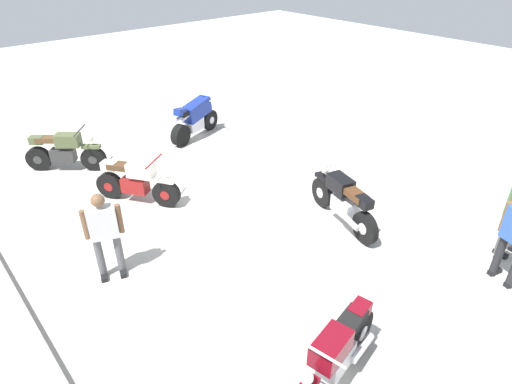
% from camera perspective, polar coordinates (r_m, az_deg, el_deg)
% --- Properties ---
extents(ground_plane, '(40.00, 40.00, 0.00)m').
position_cam_1_polar(ground_plane, '(9.25, -1.35, -2.20)').
color(ground_plane, '#B7B2A8').
extents(curb_edge, '(14.00, 0.30, 0.15)m').
position_cam_1_polar(curb_edge, '(7.79, -29.15, -13.66)').
color(curb_edge, '#9C978F').
rests_on(curb_edge, ground).
extents(motorcycle_blue_sportbike, '(0.90, 1.91, 1.14)m').
position_cam_1_polar(motorcycle_blue_sportbike, '(12.52, -8.02, 9.73)').
color(motorcycle_blue_sportbike, black).
rests_on(motorcycle_blue_sportbike, ground).
extents(motorcycle_cream_vintage, '(1.71, 1.21, 1.07)m').
position_cam_1_polar(motorcycle_cream_vintage, '(9.61, -15.52, 1.31)').
color(motorcycle_cream_vintage, black).
rests_on(motorcycle_cream_vintage, ground).
extents(motorcycle_black_cruiser, '(2.05, 0.88, 1.09)m').
position_cam_1_polar(motorcycle_black_cruiser, '(8.71, 11.46, -1.14)').
color(motorcycle_black_cruiser, black).
rests_on(motorcycle_black_cruiser, ground).
extents(motorcycle_olive_vintage, '(1.41, 1.57, 1.07)m').
position_cam_1_polar(motorcycle_olive_vintage, '(11.57, -23.99, 4.88)').
color(motorcycle_olive_vintage, black).
rests_on(motorcycle_olive_vintage, ground).
extents(motorcycle_maroon_cruiser, '(0.70, 2.07, 1.09)m').
position_cam_1_polar(motorcycle_maroon_cruiser, '(5.86, 10.46, -20.47)').
color(motorcycle_maroon_cruiser, black).
rests_on(motorcycle_maroon_cruiser, ground).
extents(person_in_white_shirt, '(0.44, 0.62, 1.60)m').
position_cam_1_polar(person_in_white_shirt, '(7.46, -19.36, -4.93)').
color(person_in_white_shirt, '#59595B').
rests_on(person_in_white_shirt, ground).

